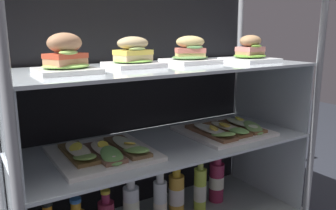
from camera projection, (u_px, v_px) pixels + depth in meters
name	position (u px, v px, depth m)	size (l,w,h in m)	color
case_frame	(148.00, 103.00, 1.46)	(1.21, 0.50, 0.99)	gray
riser_lower_tier	(168.00, 186.00, 1.39)	(1.15, 0.45, 0.35)	silver
shelf_lower_glass	(168.00, 144.00, 1.36)	(1.17, 0.46, 0.01)	silver
riser_upper_tier	(168.00, 106.00, 1.32)	(1.15, 0.45, 0.30)	silver
shelf_upper_glass	(168.00, 67.00, 1.29)	(1.17, 0.46, 0.01)	silver
plated_roll_sandwich_far_left	(66.00, 58.00, 1.05)	(0.18, 0.18, 0.12)	white
plated_roll_sandwich_left_of_center	(133.00, 55.00, 1.24)	(0.19, 0.19, 0.11)	white
plated_roll_sandwich_near_left_corner	(190.00, 54.00, 1.38)	(0.19, 0.19, 0.11)	white
plated_roll_sandwich_center	(250.00, 53.00, 1.44)	(0.19, 0.19, 0.11)	white
open_sandwich_tray_mid_right	(104.00, 152.00, 1.20)	(0.34, 0.34, 0.06)	white
open_sandwich_tray_far_left	(226.00, 130.00, 1.47)	(0.34, 0.34, 0.06)	white
juice_bottle_back_left	(131.00, 207.00, 1.37)	(0.07, 0.07, 0.24)	white
juice_bottle_front_right_end	(160.00, 202.00, 1.43)	(0.06, 0.06, 0.24)	white
juice_bottle_front_left_end	(176.00, 194.00, 1.49)	(0.07, 0.07, 0.23)	gold
juice_bottle_front_fourth	(200.00, 189.00, 1.54)	(0.06, 0.06, 0.25)	#BFDA46
juice_bottle_tucked_behind	(217.00, 181.00, 1.62)	(0.07, 0.07, 0.24)	#922446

